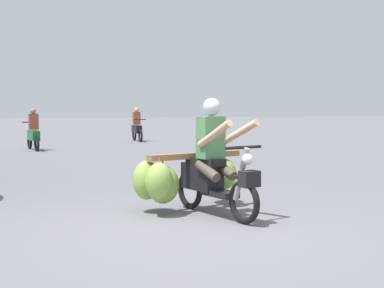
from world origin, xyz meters
name	(u,v)px	position (x,y,z in m)	size (l,w,h in m)	color
ground_plane	(194,232)	(0.00, 0.00, 0.00)	(120.00, 120.00, 0.00)	slate
motorbike_main_loaded	(193,174)	(0.36, 1.14, 0.53)	(1.76, 2.02, 1.58)	black
motorbike_distant_ahead_left	(137,128)	(2.77, 16.04, 0.57)	(0.50, 1.62, 1.40)	black
motorbike_distant_ahead_right	(33,133)	(-1.46, 12.59, 0.57)	(0.56, 1.61, 1.40)	black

